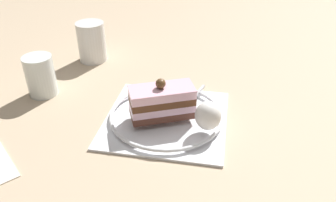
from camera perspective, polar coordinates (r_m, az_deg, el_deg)
The scene contains 7 objects.
ground_plane at distance 0.70m, azimuth -0.30°, elevation -3.17°, with size 2.40×2.40×0.00m, color tan.
dessert_plate at distance 0.69m, azimuth 0.00°, elevation -2.71°, with size 0.24×0.24×0.02m.
cake_slice at distance 0.66m, azimuth -1.03°, elevation -0.10°, with size 0.10×0.14×0.08m.
whipped_cream_dollop at distance 0.64m, azimuth 6.73°, elevation -2.46°, with size 0.05×0.05×0.06m, color white.
fork at distance 0.73m, azimuth 4.15°, elevation 0.35°, with size 0.12×0.04×0.00m.
drink_glass_near at distance 0.82m, azimuth -20.55°, elevation 3.70°, with size 0.06×0.06×0.09m.
drink_glass_far at distance 0.95m, azimuth -12.67°, elevation 9.49°, with size 0.07×0.07×0.11m.
Camera 1 is at (-0.56, -0.11, 0.41)m, focal length 36.32 mm.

